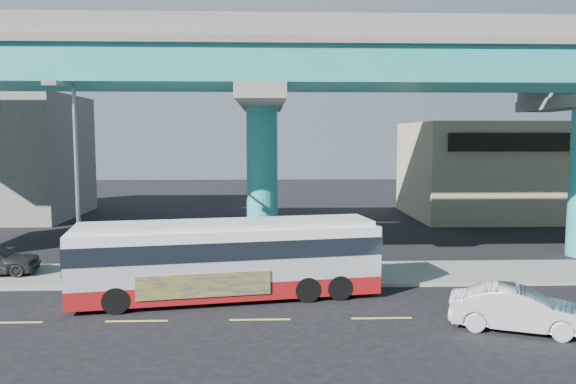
{
  "coord_description": "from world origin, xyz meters",
  "views": [
    {
      "loc": [
        0.26,
        -18.14,
        5.96
      ],
      "look_at": [
        1.07,
        4.0,
        3.77
      ],
      "focal_mm": 35.0,
      "sensor_mm": 36.0,
      "label": 1
    }
  ],
  "objects_px": {
    "stop_sign": "(320,239)",
    "sedan": "(518,309)",
    "transit_bus": "(228,257)",
    "street_lamp": "(71,155)"
  },
  "relations": [
    {
      "from": "stop_sign",
      "to": "sedan",
      "type": "bearing_deg",
      "value": -47.78
    },
    {
      "from": "stop_sign",
      "to": "transit_bus",
      "type": "bearing_deg",
      "value": -152.84
    },
    {
      "from": "transit_bus",
      "to": "street_lamp",
      "type": "xyz_separation_m",
      "value": [
        -5.98,
        1.24,
        3.71
      ]
    },
    {
      "from": "street_lamp",
      "to": "transit_bus",
      "type": "bearing_deg",
      "value": -11.71
    },
    {
      "from": "transit_bus",
      "to": "street_lamp",
      "type": "relative_size",
      "value": 1.44
    },
    {
      "from": "transit_bus",
      "to": "stop_sign",
      "type": "height_order",
      "value": "transit_bus"
    },
    {
      "from": "stop_sign",
      "to": "street_lamp",
      "type": "bearing_deg",
      "value": -177.34
    },
    {
      "from": "sedan",
      "to": "stop_sign",
      "type": "xyz_separation_m",
      "value": [
        -5.59,
        5.78,
        1.18
      ]
    },
    {
      "from": "transit_bus",
      "to": "street_lamp",
      "type": "distance_m",
      "value": 7.14
    },
    {
      "from": "sedan",
      "to": "street_lamp",
      "type": "relative_size",
      "value": 0.54
    }
  ]
}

